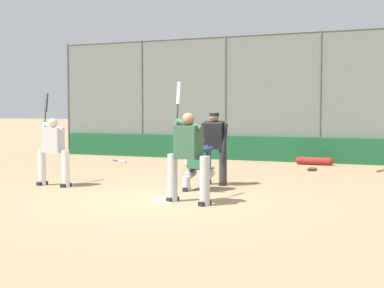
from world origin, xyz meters
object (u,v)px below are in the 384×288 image
Objects in this scene: umpire_home at (214,146)px; spare_bat_by_padding at (205,168)px; spare_bat_near_backstop at (381,170)px; equipment_bag_dugout_side at (314,161)px; fielding_glove_on_dirt at (312,169)px; catcher_behind_plate at (198,161)px; spare_bat_first_base_side at (202,163)px; spare_bat_third_base_side at (121,161)px; batter_at_plate at (188,154)px; batter_on_deck at (53,149)px.

umpire_home is 3.64m from spare_bat_by_padding.
spare_bat_by_padding is at bearing -63.88° from umpire_home.
spare_bat_near_backstop is 2.36m from equipment_bag_dugout_side.
spare_bat_near_backstop is (-3.51, -4.40, -0.89)m from umpire_home.
spare_bat_near_backstop is 2.79× the size of fielding_glove_on_dirt.
spare_bat_first_base_side is at bearing -72.93° from catcher_behind_plate.
equipment_bag_dugout_side is (0.20, -1.73, 0.07)m from fielding_glove_on_dirt.
spare_bat_third_base_side is at bearing 13.84° from equipment_bag_dugout_side.
umpire_home reaches higher than fielding_glove_on_dirt.
spare_bat_by_padding is 3.15m from fielding_glove_on_dirt.
batter_at_plate is 3.91m from batter_on_deck.
batter_on_deck reaches higher than spare_bat_near_backstop.
equipment_bag_dugout_side reaches higher than fielding_glove_on_dirt.
spare_bat_near_backstop is 1.26× the size of spare_bat_first_base_side.
fielding_glove_on_dirt is at bearing -86.55° from batter_at_plate.
fielding_glove_on_dirt is (-1.29, -6.33, -0.88)m from batter_at_plate.
spare_bat_by_padding is 3.72m from equipment_bag_dugout_side.
fielding_glove_on_dirt reaches higher than spare_bat_first_base_side.
fielding_glove_on_dirt is at bearing 96.45° from equipment_bag_dugout_side.
spare_bat_third_base_side is 6.40m from equipment_bag_dugout_side.
fielding_glove_on_dirt reaches higher than spare_bat_near_backstop.
umpire_home is 3.75m from batter_on_deck.
catcher_behind_plate reaches higher than spare_bat_near_backstop.
fielding_glove_on_dirt is at bearing -50.88° from spare_bat_near_backstop.
equipment_bag_dugout_side is (-2.90, -2.33, 0.09)m from spare_bat_by_padding.
catcher_behind_plate is 1.51× the size of spare_bat_near_backstop.
umpire_home is at bearing 66.68° from fielding_glove_on_dirt.
batter_at_plate is 6.52m from fielding_glove_on_dirt.
spare_bat_near_backstop and spare_bat_by_padding have the same top height.
batter_at_plate reaches higher than fielding_glove_on_dirt.
spare_bat_third_base_side is at bearing -49.34° from catcher_behind_plate.
umpire_home is at bearing -74.10° from spare_bat_by_padding.
batter_on_deck is at bearing -57.11° from spare_bat_first_base_side.
umpire_home reaches higher than equipment_bag_dugout_side.
spare_bat_first_base_side is at bearing -98.78° from batter_on_deck.
batter_on_deck is 2.65× the size of spare_bat_near_backstop.
spare_bat_first_base_side is at bearing -63.67° from umpire_home.
catcher_behind_plate is 6.43m from spare_bat_near_backstop.
umpire_home reaches higher than catcher_behind_plate.
batter_at_plate is at bearing 100.13° from umpire_home.
spare_bat_first_base_side is at bearing -9.26° from fielding_glove_on_dirt.
umpire_home is 5.84× the size of fielding_glove_on_dirt.
batter_on_deck is (3.78, -0.98, -0.07)m from batter_at_plate.
spare_bat_by_padding and spare_bat_first_base_side have the same top height.
equipment_bag_dugout_side is at bearing -83.55° from fielding_glove_on_dirt.
spare_bat_by_padding is 1.32m from spare_bat_first_base_side.
equipment_bag_dugout_side is (-1.51, -6.46, -0.51)m from catcher_behind_plate.
equipment_bag_dugout_side is (-1.10, -8.06, -0.81)m from batter_at_plate.
batter_at_plate reaches higher than catcher_behind_plate.
batter_at_plate is 7.96× the size of fielding_glove_on_dirt.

